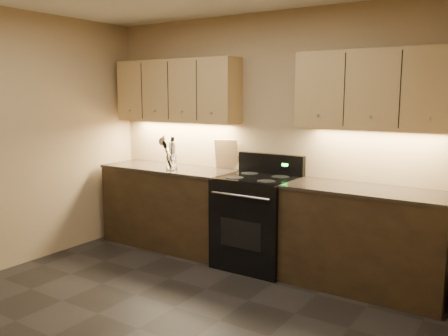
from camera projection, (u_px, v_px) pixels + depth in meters
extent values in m
plane|color=black|center=(138.00, 329.00, 3.59)|extent=(4.00, 4.00, 0.00)
cube|color=#9C825B|center=(266.00, 138.00, 5.04)|extent=(4.00, 0.04, 2.60)
cube|color=#9C825B|center=(432.00, 190.00, 2.30)|extent=(0.04, 4.00, 2.60)
cube|color=black|center=(170.00, 208.00, 5.53)|extent=(1.60, 0.60, 0.90)
cube|color=#393024|center=(169.00, 168.00, 5.45)|extent=(1.62, 0.62, 0.03)
cube|color=black|center=(364.00, 241.00, 4.28)|extent=(1.44, 0.60, 0.90)
cube|color=#393024|center=(367.00, 190.00, 4.21)|extent=(1.46, 0.62, 0.03)
cube|color=black|center=(257.00, 222.00, 4.86)|extent=(0.76, 0.65, 0.92)
cube|color=black|center=(258.00, 178.00, 4.79)|extent=(0.70, 0.60, 0.01)
cube|color=black|center=(271.00, 164.00, 5.01)|extent=(0.76, 0.07, 0.22)
cube|color=#19FF33|center=(285.00, 165.00, 4.88)|extent=(0.06, 0.00, 0.03)
cylinder|color=silver|center=(240.00, 196.00, 4.53)|extent=(0.65, 0.02, 0.02)
cube|color=black|center=(240.00, 234.00, 4.60)|extent=(0.46, 0.00, 0.28)
cylinder|color=black|center=(235.00, 177.00, 4.76)|extent=(0.18, 0.18, 0.00)
cylinder|color=black|center=(266.00, 181.00, 4.57)|extent=(0.18, 0.18, 0.00)
cylinder|color=black|center=(250.00, 173.00, 5.01)|extent=(0.18, 0.18, 0.00)
cylinder|color=black|center=(280.00, 177.00, 4.81)|extent=(0.18, 0.18, 0.00)
cube|color=tan|center=(176.00, 91.00, 5.44)|extent=(1.60, 0.30, 0.70)
cube|color=tan|center=(376.00, 90.00, 4.20)|extent=(1.44, 0.30, 0.70)
cube|color=#B2B5BA|center=(172.00, 147.00, 5.77)|extent=(0.08, 0.01, 0.12)
cylinder|color=white|center=(171.00, 162.00, 5.29)|extent=(0.14, 0.14, 0.15)
cylinder|color=white|center=(172.00, 169.00, 5.30)|extent=(0.12, 0.12, 0.02)
cube|color=tan|center=(227.00, 154.00, 5.30)|extent=(0.28, 0.15, 0.34)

